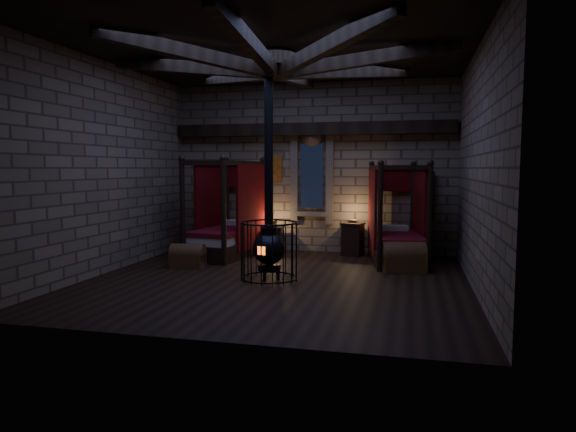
% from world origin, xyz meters
% --- Properties ---
extents(room, '(7.02, 7.02, 4.29)m').
position_xyz_m(room, '(-0.00, 0.09, 3.74)').
color(room, black).
rests_on(room, ground).
extents(bed_left, '(1.43, 2.30, 2.26)m').
position_xyz_m(bed_left, '(-1.83, 2.31, 0.56)').
color(bed_left, black).
rests_on(bed_left, ground).
extents(bed_right, '(1.41, 2.21, 2.16)m').
position_xyz_m(bed_right, '(2.13, 2.40, 0.53)').
color(bed_right, black).
rests_on(bed_right, ground).
extents(trunk_left, '(0.74, 0.50, 0.51)m').
position_xyz_m(trunk_left, '(-2.15, 0.76, 0.23)').
color(trunk_left, '#58351B').
rests_on(trunk_left, ground).
extents(trunk_right, '(0.96, 0.73, 0.62)m').
position_xyz_m(trunk_right, '(2.30, 1.36, 0.28)').
color(trunk_right, '#58351B').
rests_on(trunk_right, ground).
extents(nightstand_left, '(0.44, 0.43, 0.80)m').
position_xyz_m(nightstand_left, '(-0.87, 3.05, 0.34)').
color(nightstand_left, black).
rests_on(nightstand_left, ground).
extents(nightstand_right, '(0.58, 0.56, 0.86)m').
position_xyz_m(nightstand_right, '(1.08, 3.08, 0.40)').
color(nightstand_right, black).
rests_on(nightstand_right, ground).
extents(stove, '(1.07, 1.07, 4.05)m').
position_xyz_m(stove, '(-0.14, -0.01, 0.65)').
color(stove, black).
rests_on(stove, ground).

